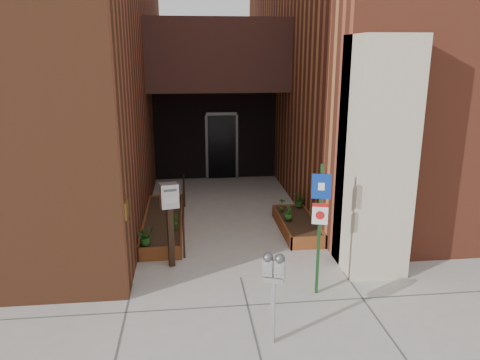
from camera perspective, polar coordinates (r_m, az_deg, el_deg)
name	(u,v)px	position (r m, az deg, el deg)	size (l,w,h in m)	color
ground	(241,278)	(8.98, 0.08, -11.82)	(80.00, 80.00, 0.00)	#9E9991
architecture	(209,21)	(14.86, -3.85, 18.76)	(20.00, 14.60, 10.00)	brown
planter_left	(163,224)	(11.37, -9.32, -5.26)	(0.90, 3.60, 0.30)	maroon
planter_right	(297,226)	(11.17, 7.00, -5.55)	(0.80, 2.20, 0.30)	maroon
handrail	(184,199)	(11.10, -6.89, -2.32)	(0.04, 3.34, 0.90)	black
parking_meter	(274,274)	(6.69, 4.12, -11.40)	(0.33, 0.21, 1.41)	#A7A7A9
sign_post	(320,216)	(7.99, 9.71, -4.38)	(0.31, 0.11, 2.33)	#153C18
payment_dropbox	(170,207)	(9.07, -8.58, -3.31)	(0.38, 0.32, 1.70)	black
shrub_left_a	(145,235)	(9.77, -11.45, -6.60)	(0.35, 0.35, 0.39)	#1F5819
shrub_left_b	(175,222)	(10.50, -7.94, -5.06)	(0.18, 0.18, 0.32)	#225418
shrub_left_c	(170,201)	(11.88, -8.52, -2.58)	(0.19, 0.19, 0.34)	#205016
shrub_left_d	(176,191)	(12.77, -7.77, -1.32)	(0.17, 0.17, 0.32)	#1A5A19
shrub_right_a	(288,212)	(11.00, 5.93, -3.93)	(0.20, 0.20, 0.36)	#23601B
shrub_right_b	(282,205)	(11.56, 5.15, -3.00)	(0.17, 0.17, 0.33)	#2D601B
shrub_right_c	(299,200)	(11.93, 7.24, -2.38)	(0.33, 0.33, 0.37)	#215718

